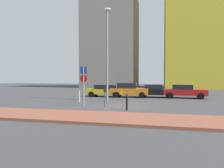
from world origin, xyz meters
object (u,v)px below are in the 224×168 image
Objects in this scene: parked_car_red at (184,91)px; parking_sign_post at (84,81)px; street_lamp at (107,48)px; parked_car_yellow at (106,90)px; parked_car_black at (156,91)px; traffic_bollard_mid at (127,102)px; traffic_bollard_near at (79,97)px; parked_car_orange at (129,90)px; parking_meter at (105,95)px.

parked_car_red is 1.47× the size of parking_sign_post.
street_lamp is (0.89, 3.70, 3.02)m from parking_sign_post.
street_lamp is (1.33, -4.40, 4.20)m from parked_car_yellow.
parked_car_red is 0.52× the size of street_lamp.
parked_car_black is 9.86m from traffic_bollard_mid.
traffic_bollard_mid is (4.79, -3.39, 0.02)m from traffic_bollard_near.
traffic_bollard_mid is (3.48, -1.10, -1.39)m from parking_sign_post.
parking_sign_post reaches higher than traffic_bollard_mid.
parked_car_orange reaches higher than parked_car_black.
traffic_bollard_mid is (-4.72, -9.51, -0.22)m from parked_car_red.
parking_sign_post is at bearing 162.47° from traffic_bollard_mid.
parking_sign_post is at bearing -179.38° from parking_meter.
traffic_bollard_mid is at bearing -61.60° from street_lamp.
parked_car_yellow is 1.00× the size of parked_car_orange.
parked_car_yellow is at bearing 113.09° from traffic_bollard_mid.
parked_car_red reaches higher than traffic_bollard_mid.
parked_car_orange is at bearing 85.91° from parking_meter.
parked_car_yellow is at bearing 106.79° from street_lamp.
street_lamp is (-4.30, -4.91, 4.19)m from parked_car_black.
parked_car_black is 9.07m from traffic_bollard_near.
parked_car_black is 1.30× the size of parking_sign_post.
parked_car_yellow is 8.19m from parking_sign_post.
traffic_bollard_near is at bearing -98.58° from parked_car_yellow.
traffic_bollard_near is at bearing -147.24° from parked_car_red.
street_lamp is at bearing -106.86° from parked_car_orange.
parking_sign_post is 4.85m from street_lamp.
street_lamp reaches higher than parking_meter.
parked_car_black is 3.85× the size of traffic_bollard_near.
traffic_bollard_mid is (1.82, -1.12, -0.37)m from parking_meter.
parked_car_red is at bearing 63.62° from traffic_bollard_mid.
parked_car_orange is 6.85m from traffic_bollard_near.
parking_meter is at bearing -94.09° from parked_car_orange.
parked_car_red is (8.64, 0.32, 0.02)m from parked_car_yellow.
parked_car_yellow reaches higher than traffic_bollard_mid.
street_lamp is 8.37× the size of traffic_bollard_near.
parking_meter is at bearing 148.53° from traffic_bollard_mid.
parking_sign_post is (-2.24, -8.14, 1.10)m from parked_car_orange.
traffic_bollard_mid is at bearing -99.99° from parked_car_black.
parked_car_yellow is 3.08× the size of parking_meter.
parked_car_black is 2.83× the size of parking_meter.
parked_car_black is 9.29m from parking_meter.
street_lamp is at bearing 101.79° from parking_meter.
parked_car_black reaches higher than parked_car_yellow.
parked_car_orange reaches higher than traffic_bollard_near.
parked_car_yellow is 6.23m from street_lamp.
parking_sign_post is 3.90m from traffic_bollard_mid.
parking_sign_post reaches higher than parked_car_orange.
parked_car_red is (5.96, 0.27, -0.06)m from parked_car_orange.
parked_car_red is 11.81m from parking_sign_post.
parking_sign_post is 2.88× the size of traffic_bollard_mid.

